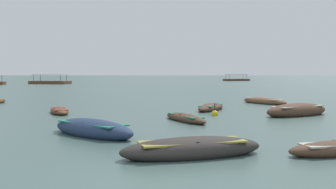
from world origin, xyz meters
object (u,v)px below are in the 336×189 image
rowboat_8 (297,111)px  ferry_1 (236,80)px  rowboat_4 (193,149)px  rowboat_10 (92,129)px  ferry_2 (50,82)px  rowboat_12 (211,107)px  rowboat_7 (59,111)px  rowboat_1 (185,118)px  rowboat_3 (264,101)px  mooring_buoy (215,114)px

rowboat_8 → ferry_1: 118.01m
rowboat_4 → rowboat_10: size_ratio=1.09×
rowboat_4 → ferry_2: (-24.96, 84.11, 0.23)m
ferry_2 → rowboat_8: bearing=-66.4°
rowboat_12 → rowboat_7: bearing=-171.0°
rowboat_1 → rowboat_3: size_ratio=0.83×
rowboat_12 → mooring_buoy: size_ratio=5.00×
ferry_1 → rowboat_10: bearing=-106.5°
rowboat_8 → ferry_1: bearing=77.6°
rowboat_1 → rowboat_3: bearing=54.8°
rowboat_12 → ferry_2: size_ratio=0.39×
mooring_buoy → rowboat_3: bearing=56.0°
rowboat_4 → ferry_1: size_ratio=0.44×
rowboat_3 → ferry_2: 73.32m
rowboat_12 → ferry_1: (29.57, 111.75, 0.27)m
rowboat_4 → rowboat_10: (-3.36, 3.88, 0.03)m
rowboat_10 → rowboat_8: bearing=30.6°
rowboat_10 → ferry_2: (-21.61, 80.23, 0.20)m
rowboat_8 → ferry_1: size_ratio=0.47×
rowboat_8 → rowboat_12: size_ratio=1.16×
ferry_1 → ferry_2: 70.85m
rowboat_8 → rowboat_1: bearing=-162.2°
rowboat_8 → rowboat_10: (-10.67, -6.31, -0.03)m
rowboat_7 → mooring_buoy: bearing=-10.7°
rowboat_10 → rowboat_12: rowboat_10 is taller
rowboat_10 → rowboat_4: bearing=-49.1°
rowboat_7 → rowboat_8: (13.80, -2.03, 0.13)m
rowboat_1 → mooring_buoy: mooring_buoy is taller
rowboat_1 → rowboat_8: rowboat_8 is taller
rowboat_1 → ferry_1: (31.89, 117.41, 0.30)m
ferry_1 → ferry_2: size_ratio=0.96×
mooring_buoy → rowboat_4: bearing=-104.1°
rowboat_7 → ferry_2: 74.23m
rowboat_3 → rowboat_8: rowboat_8 is taller
rowboat_1 → rowboat_7: (-7.16, 4.17, -0.00)m
rowboat_8 → rowboat_10: size_ratio=1.17×
rowboat_4 → ferry_2: size_ratio=0.42×
mooring_buoy → ferry_1: bearing=75.4°
rowboat_7 → rowboat_10: (3.13, -8.34, 0.10)m
rowboat_10 → ferry_2: 83.09m
rowboat_10 → ferry_2: ferry_2 is taller
rowboat_7 → rowboat_10: rowboat_10 is taller
rowboat_3 → rowboat_4: (-8.19, -18.72, 0.02)m
rowboat_1 → rowboat_8: bearing=17.8°
rowboat_4 → rowboat_7: (-6.49, 12.22, -0.07)m
rowboat_7 → mooring_buoy: size_ratio=4.18×
rowboat_10 → rowboat_7: bearing=110.6°
rowboat_8 → rowboat_10: 12.40m
rowboat_12 → ferry_1: 115.59m
rowboat_1 → mooring_buoy: 3.14m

